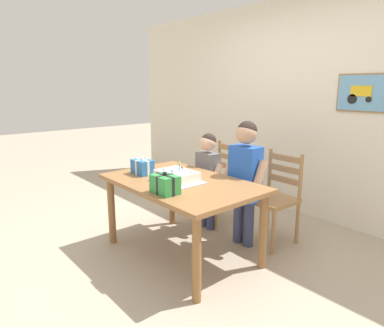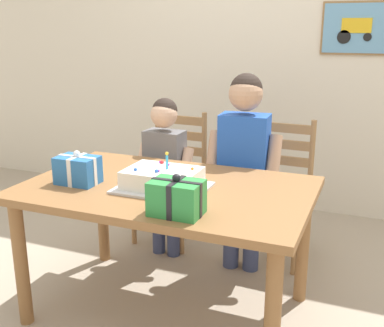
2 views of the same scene
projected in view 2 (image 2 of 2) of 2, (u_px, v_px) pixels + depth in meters
ground_plane at (169, 310)px, 2.60m from camera, size 20.00×20.00×0.00m
back_wall at (261, 53)px, 3.88m from camera, size 6.40×0.11×2.60m
dining_table at (167, 203)px, 2.42m from camera, size 1.46×0.92×0.72m
birthday_cake at (163, 180)px, 2.34m from camera, size 0.44×0.34×0.19m
gift_box_red_large at (177, 198)px, 2.02m from camera, size 0.23×0.16×0.19m
gift_box_beside_cake at (78, 170)px, 2.42m from camera, size 0.22×0.15×0.18m
chair_left at (172, 176)px, 3.40m from camera, size 0.44×0.44×0.92m
chair_right at (276, 189)px, 3.12m from camera, size 0.44×0.44×0.92m
child_older at (244, 155)px, 2.85m from camera, size 0.46×0.27×1.25m
child_younger at (165, 163)px, 3.07m from camera, size 0.39×0.23×1.07m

